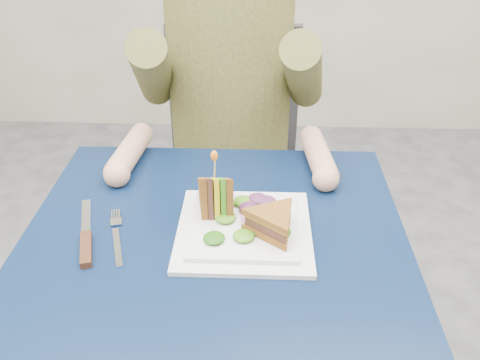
{
  "coord_description": "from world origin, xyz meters",
  "views": [
    {
      "loc": [
        0.08,
        -0.75,
        1.35
      ],
      "look_at": [
        0.05,
        0.09,
        0.82
      ],
      "focal_mm": 38.0,
      "sensor_mm": 36.0,
      "label": 1
    }
  ],
  "objects_px": {
    "table": "(214,275)",
    "plate": "(244,229)",
    "sandwich_flat": "(273,222)",
    "sandwich_upright": "(216,196)",
    "chair": "(233,154)",
    "fork": "(117,238)",
    "knife": "(86,243)",
    "diner": "(229,52)"
  },
  "relations": [
    {
      "from": "table",
      "to": "plate",
      "type": "xyz_separation_m",
      "value": [
        0.06,
        0.04,
        0.09
      ]
    },
    {
      "from": "sandwich_flat",
      "to": "table",
      "type": "bearing_deg",
      "value": -173.89
    },
    {
      "from": "chair",
      "to": "diner",
      "type": "height_order",
      "value": "diner"
    },
    {
      "from": "plate",
      "to": "sandwich_flat",
      "type": "xyz_separation_m",
      "value": [
        0.05,
        -0.03,
        0.04
      ]
    },
    {
      "from": "chair",
      "to": "plate",
      "type": "height_order",
      "value": "chair"
    },
    {
      "from": "fork",
      "to": "sandwich_upright",
      "type": "bearing_deg",
      "value": 21.76
    },
    {
      "from": "table",
      "to": "plate",
      "type": "bearing_deg",
      "value": 32.74
    },
    {
      "from": "sandwich_flat",
      "to": "sandwich_upright",
      "type": "relative_size",
      "value": 1.2
    },
    {
      "from": "chair",
      "to": "sandwich_upright",
      "type": "bearing_deg",
      "value": -90.08
    },
    {
      "from": "table",
      "to": "knife",
      "type": "height_order",
      "value": "knife"
    },
    {
      "from": "diner",
      "to": "knife",
      "type": "xyz_separation_m",
      "value": [
        -0.24,
        -0.59,
        -0.18
      ]
    },
    {
      "from": "table",
      "to": "fork",
      "type": "xyz_separation_m",
      "value": [
        -0.19,
        0.01,
        0.08
      ]
    },
    {
      "from": "sandwich_flat",
      "to": "sandwich_upright",
      "type": "height_order",
      "value": "sandwich_upright"
    },
    {
      "from": "table",
      "to": "plate",
      "type": "distance_m",
      "value": 0.11
    },
    {
      "from": "sandwich_flat",
      "to": "knife",
      "type": "height_order",
      "value": "sandwich_flat"
    },
    {
      "from": "sandwich_flat",
      "to": "sandwich_upright",
      "type": "bearing_deg",
      "value": 148.33
    },
    {
      "from": "sandwich_upright",
      "to": "fork",
      "type": "xyz_separation_m",
      "value": [
        -0.19,
        -0.07,
        -0.05
      ]
    },
    {
      "from": "chair",
      "to": "knife",
      "type": "bearing_deg",
      "value": -108.86
    },
    {
      "from": "table",
      "to": "diner",
      "type": "relative_size",
      "value": 1.01
    },
    {
      "from": "chair",
      "to": "fork",
      "type": "distance_m",
      "value": 0.73
    },
    {
      "from": "table",
      "to": "chair",
      "type": "relative_size",
      "value": 0.81
    },
    {
      "from": "table",
      "to": "fork",
      "type": "height_order",
      "value": "fork"
    },
    {
      "from": "diner",
      "to": "sandwich_upright",
      "type": "xyz_separation_m",
      "value": [
        -0.0,
        -0.5,
        -0.13
      ]
    },
    {
      "from": "plate",
      "to": "knife",
      "type": "distance_m",
      "value": 0.3
    },
    {
      "from": "diner",
      "to": "fork",
      "type": "relative_size",
      "value": 4.23
    },
    {
      "from": "plate",
      "to": "knife",
      "type": "xyz_separation_m",
      "value": [
        -0.3,
        -0.05,
        -0.0
      ]
    },
    {
      "from": "chair",
      "to": "sandwich_flat",
      "type": "distance_m",
      "value": 0.73
    },
    {
      "from": "sandwich_upright",
      "to": "chair",
      "type": "bearing_deg",
      "value": 89.92
    },
    {
      "from": "diner",
      "to": "table",
      "type": "bearing_deg",
      "value": -90.0
    },
    {
      "from": "fork",
      "to": "knife",
      "type": "relative_size",
      "value": 0.81
    },
    {
      "from": "chair",
      "to": "sandwich_upright",
      "type": "distance_m",
      "value": 0.65
    },
    {
      "from": "plate",
      "to": "fork",
      "type": "height_order",
      "value": "plate"
    },
    {
      "from": "diner",
      "to": "fork",
      "type": "height_order",
      "value": "diner"
    },
    {
      "from": "table",
      "to": "diner",
      "type": "distance_m",
      "value": 0.63
    },
    {
      "from": "knife",
      "to": "sandwich_flat",
      "type": "bearing_deg",
      "value": 4.18
    },
    {
      "from": "table",
      "to": "knife",
      "type": "bearing_deg",
      "value": -176.72
    },
    {
      "from": "table",
      "to": "fork",
      "type": "relative_size",
      "value": 4.26
    },
    {
      "from": "chair",
      "to": "diner",
      "type": "relative_size",
      "value": 1.25
    },
    {
      "from": "sandwich_upright",
      "to": "fork",
      "type": "bearing_deg",
      "value": -158.24
    },
    {
      "from": "table",
      "to": "chair",
      "type": "bearing_deg",
      "value": 90.0
    },
    {
      "from": "chair",
      "to": "sandwich_upright",
      "type": "relative_size",
      "value": 6.56
    },
    {
      "from": "diner",
      "to": "sandwich_flat",
      "type": "height_order",
      "value": "diner"
    }
  ]
}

